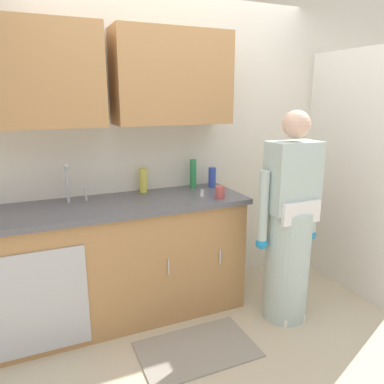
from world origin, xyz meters
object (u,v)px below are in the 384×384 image
object	(u,v)px
sink	(77,209)
cup_by_sink	(220,192)
knife_on_counter	(202,193)
person_at_sink	(289,235)
bottle_water_tall	(212,177)
bottle_water_short	(193,174)
bottle_dish_liquid	(143,180)

from	to	relation	value
sink	cup_by_sink	distance (m)	1.08
cup_by_sink	knife_on_counter	size ratio (longest dim) A/B	0.40
cup_by_sink	person_at_sink	bearing A→B (deg)	-38.96
person_at_sink	cup_by_sink	distance (m)	0.62
bottle_water_tall	knife_on_counter	size ratio (longest dim) A/B	0.73
person_at_sink	cup_by_sink	xyz separation A→B (m)	(-0.42, 0.34, 0.30)
bottle_water_short	bottle_water_tall	bearing A→B (deg)	-15.79
bottle_dish_liquid	cup_by_sink	xyz separation A→B (m)	(0.49, -0.43, -0.05)
bottle_water_tall	knife_on_counter	xyz separation A→B (m)	(-0.17, -0.16, -0.08)
bottle_dish_liquid	bottle_water_tall	distance (m)	0.61
sink	cup_by_sink	world-z (taller)	sink
cup_by_sink	knife_on_counter	distance (m)	0.21
bottle_water_short	bottle_water_tall	world-z (taller)	bottle_water_short
person_at_sink	bottle_water_tall	distance (m)	0.83
bottle_dish_liquid	knife_on_counter	bearing A→B (deg)	-28.75
bottle_water_tall	cup_by_sink	size ratio (longest dim) A/B	1.82
sink	knife_on_counter	bearing A→B (deg)	-0.96
cup_by_sink	bottle_dish_liquid	bearing A→B (deg)	139.03
knife_on_counter	bottle_dish_liquid	bearing A→B (deg)	-92.99
sink	cup_by_sink	bearing A→B (deg)	-11.15
person_at_sink	knife_on_counter	size ratio (longest dim) A/B	6.75
bottle_water_tall	cup_by_sink	world-z (taller)	bottle_water_tall
person_at_sink	knife_on_counter	world-z (taller)	person_at_sink
sink	bottle_water_tall	bearing A→B (deg)	7.19
knife_on_counter	bottle_water_short	bearing A→B (deg)	-157.43
sink	knife_on_counter	world-z (taller)	sink
cup_by_sink	knife_on_counter	bearing A→B (deg)	108.17
cup_by_sink	bottle_water_short	bearing A→B (deg)	97.27
bottle_water_short	knife_on_counter	size ratio (longest dim) A/B	1.03
bottle_water_short	bottle_water_tall	distance (m)	0.17
sink	person_at_sink	xyz separation A→B (m)	(1.48, -0.55, -0.23)
bottle_dish_liquid	knife_on_counter	world-z (taller)	bottle_dish_liquid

